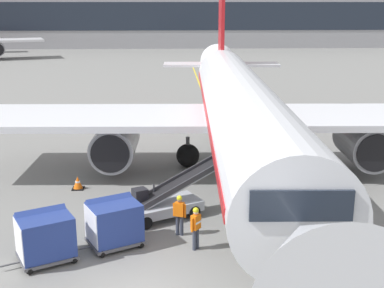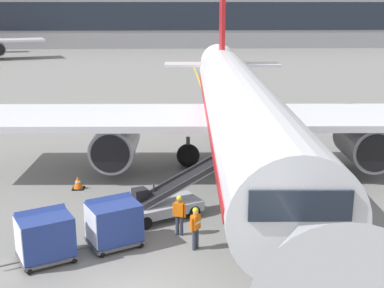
{
  "view_description": "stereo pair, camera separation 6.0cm",
  "coord_description": "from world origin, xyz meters",
  "px_view_note": "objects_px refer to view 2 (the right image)",
  "views": [
    {
      "loc": [
        1.16,
        -14.86,
        9.3
      ],
      "look_at": [
        2.19,
        8.14,
        2.95
      ],
      "focal_mm": 47.91,
      "sensor_mm": 36.0,
      "label": 1
    },
    {
      "loc": [
        1.22,
        -14.86,
        9.3
      ],
      "look_at": [
        2.19,
        8.14,
        2.95
      ],
      "focal_mm": 47.91,
      "sensor_mm": 36.0,
      "label": 2
    }
  ],
  "objects_px": {
    "ground_crew_by_loader": "(195,226)",
    "baggage_cart_second": "(45,236)",
    "parked_airplane": "(240,109)",
    "belt_loader": "(168,199)",
    "ground_crew_by_carts": "(179,213)",
    "safety_cone_engine_keepout": "(78,183)",
    "baggage_cart_lead": "(114,222)"
  },
  "relations": [
    {
      "from": "parked_airplane",
      "to": "ground_crew_by_carts",
      "type": "bearing_deg",
      "value": -112.96
    },
    {
      "from": "belt_loader",
      "to": "baggage_cart_lead",
      "type": "distance_m",
      "value": 3.52
    },
    {
      "from": "ground_crew_by_loader",
      "to": "safety_cone_engine_keepout",
      "type": "distance_m",
      "value": 9.07
    },
    {
      "from": "belt_loader",
      "to": "safety_cone_engine_keepout",
      "type": "xyz_separation_m",
      "value": [
        -4.68,
        3.71,
        -0.49
      ]
    },
    {
      "from": "belt_loader",
      "to": "parked_airplane",
      "type": "bearing_deg",
      "value": 57.74
    },
    {
      "from": "ground_crew_by_loader",
      "to": "safety_cone_engine_keepout",
      "type": "relative_size",
      "value": 2.57
    },
    {
      "from": "parked_airplane",
      "to": "belt_loader",
      "type": "bearing_deg",
      "value": -122.26
    },
    {
      "from": "ground_crew_by_loader",
      "to": "ground_crew_by_carts",
      "type": "bearing_deg",
      "value": 115.04
    },
    {
      "from": "baggage_cart_lead",
      "to": "baggage_cart_second",
      "type": "height_order",
      "value": "same"
    },
    {
      "from": "baggage_cart_second",
      "to": "ground_crew_by_carts",
      "type": "bearing_deg",
      "value": 21.2
    },
    {
      "from": "ground_crew_by_loader",
      "to": "parked_airplane",
      "type": "bearing_deg",
      "value": 73.09
    },
    {
      "from": "baggage_cart_lead",
      "to": "safety_cone_engine_keepout",
      "type": "distance_m",
      "value": 7.01
    },
    {
      "from": "parked_airplane",
      "to": "safety_cone_engine_keepout",
      "type": "distance_m",
      "value": 9.63
    },
    {
      "from": "ground_crew_by_loader",
      "to": "ground_crew_by_carts",
      "type": "height_order",
      "value": "same"
    },
    {
      "from": "ground_crew_by_carts",
      "to": "ground_crew_by_loader",
      "type": "bearing_deg",
      "value": -64.96
    },
    {
      "from": "baggage_cart_lead",
      "to": "belt_loader",
      "type": "bearing_deg",
      "value": 52.63
    },
    {
      "from": "ground_crew_by_loader",
      "to": "ground_crew_by_carts",
      "type": "xyz_separation_m",
      "value": [
        -0.6,
        1.29,
        0.0
      ]
    },
    {
      "from": "ground_crew_by_loader",
      "to": "baggage_cart_second",
      "type": "bearing_deg",
      "value": -173.35
    },
    {
      "from": "belt_loader",
      "to": "baggage_cart_second",
      "type": "distance_m",
      "value": 6.01
    },
    {
      "from": "parked_airplane",
      "to": "belt_loader",
      "type": "relative_size",
      "value": 7.4
    },
    {
      "from": "parked_airplane",
      "to": "safety_cone_engine_keepout",
      "type": "bearing_deg",
      "value": -163.2
    },
    {
      "from": "parked_airplane",
      "to": "baggage_cart_second",
      "type": "distance_m",
      "value": 13.6
    },
    {
      "from": "baggage_cart_second",
      "to": "safety_cone_engine_keepout",
      "type": "bearing_deg",
      "value": 90.97
    },
    {
      "from": "baggage_cart_lead",
      "to": "safety_cone_engine_keepout",
      "type": "height_order",
      "value": "baggage_cart_lead"
    },
    {
      "from": "ground_crew_by_loader",
      "to": "belt_loader",
      "type": "bearing_deg",
      "value": 108.14
    },
    {
      "from": "ground_crew_by_carts",
      "to": "baggage_cart_lead",
      "type": "bearing_deg",
      "value": -162.81
    },
    {
      "from": "parked_airplane",
      "to": "ground_crew_by_loader",
      "type": "distance_m",
      "value": 10.38
    },
    {
      "from": "baggage_cart_lead",
      "to": "ground_crew_by_carts",
      "type": "bearing_deg",
      "value": 17.19
    },
    {
      "from": "safety_cone_engine_keepout",
      "to": "ground_crew_by_carts",
      "type": "bearing_deg",
      "value": -47.9
    },
    {
      "from": "safety_cone_engine_keepout",
      "to": "baggage_cart_lead",
      "type": "bearing_deg",
      "value": -68.63
    },
    {
      "from": "ground_crew_by_carts",
      "to": "safety_cone_engine_keepout",
      "type": "distance_m",
      "value": 7.71
    },
    {
      "from": "baggage_cart_second",
      "to": "ground_crew_by_carts",
      "type": "height_order",
      "value": "baggage_cart_second"
    }
  ]
}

